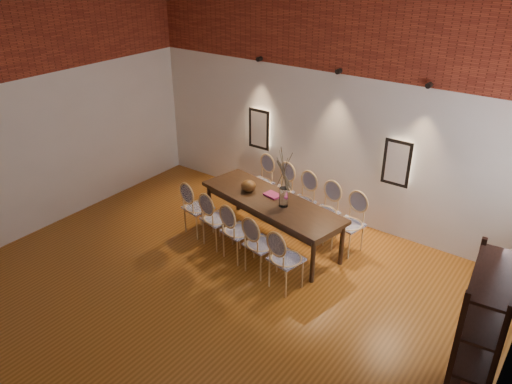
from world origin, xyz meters
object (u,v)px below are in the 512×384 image
Objects in this scene: dining_table at (271,221)px; chair_near_d at (261,244)px; chair_far_c at (300,202)px; vase at (284,197)px; bowl at (248,186)px; book at (272,195)px; chair_far_d at (323,213)px; chair_far_b at (279,192)px; chair_near_e at (286,259)px; shelving_rack at (476,346)px; chair_near_c at (238,231)px; chair_near_b at (217,219)px; chair_far_e at (348,224)px; chair_far_a at (259,183)px; chair_near_a at (198,207)px.

dining_table is 2.65× the size of chair_near_d.
vase is (0.13, -0.72, 0.43)m from chair_far_c.
bowl reaches higher than book.
chair_far_b is at bearing 0.00° from chair_far_d.
chair_near_d and chair_far_c have the same top height.
chair_near_e is 2.71m from shelving_rack.
chair_near_c is at bearing 90.00° from chair_far_c.
vase is at bearing 148.49° from shelving_rack.
chair_far_c is at bearing 90.00° from chair_near_c.
chair_near_b is at bearing 69.88° from chair_far_c.
chair_near_b is 3.92× the size of bowl.
bowl is 0.43m from book.
shelving_rack is at bearing -2.36° from chair_near_b.
chair_far_c is (0.49, -0.10, 0.00)m from chair_far_b.
chair_near_e is at bearing -34.37° from bowl.
bowl is (-0.11, -0.72, 0.37)m from chair_far_b.
chair_near_e is at bearing -54.02° from vase.
chair_near_c is 0.85m from book.
vase is at bearing 138.29° from chair_far_b.
vase reaches higher than bowl.
chair_far_e is at bearing -180.00° from chair_far_c.
chair_far_a is 1.00× the size of chair_far_e.
chair_near_c is 3.70m from shelving_rack.
chair_far_a is 3.62× the size of book.
vase reaches higher than chair_near_a.
chair_near_c is 1.00× the size of chair_far_e.
chair_near_b and chair_far_e have the same top height.
dining_table is at bearing 53.77° from chair_far_d.
chair_far_d is at bearing 180.00° from chair_far_b.
chair_far_b is 1.00× the size of chair_far_c.
chair_far_e is at bearing 90.00° from chair_near_e.
book is at bearing 147.99° from chair_far_a.
chair_near_b is 1.45m from chair_far_c.
chair_far_d is (1.47, -0.29, 0.00)m from chair_far_a.
chair_near_a is 0.90m from bowl.
book is at bearing 148.18° from shelving_rack.
chair_near_a is (-1.11, -0.48, 0.09)m from dining_table.
chair_far_b is (-0.23, 1.43, 0.00)m from chair_near_c.
chair_near_a is 0.52× the size of shelving_rack.
chair_far_c is 1.00× the size of chair_far_d.
chair_far_c is 0.85m from vase.
chair_near_a is at bearing 160.45° from shelving_rack.
book is (-0.68, -0.45, 0.30)m from chair_far_d.
chair_far_b is 3.13× the size of vase.
dining_table is 0.85m from chair_far_b.
chair_near_e is 1.09m from vase.
chair_near_a is at bearing 90.00° from chair_far_a.
chair_far_e is 1.68m from bowl.
chair_near_c and chair_far_c have the same top height.
vase is at bearing 108.95° from chair_near_d.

